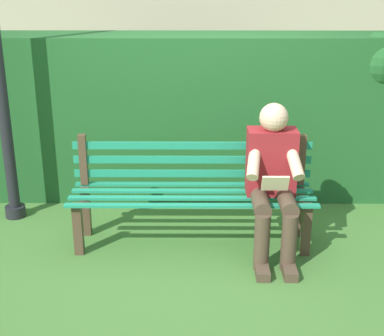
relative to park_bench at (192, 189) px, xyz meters
The scene contains 4 objects.
ground 0.45m from the park_bench, 90.00° to the left, with size 60.00×60.00×0.00m, color #3D6B2D.
park_bench is the anchor object (origin of this frame).
person_seated 0.66m from the park_bench, 164.05° to the left, with size 0.44×0.73×1.17m.
hedge_backdrop 1.10m from the park_bench, 91.38° to the right, with size 5.69×0.66×1.59m.
Camera 1 is at (-0.02, 4.09, 2.16)m, focal length 52.43 mm.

